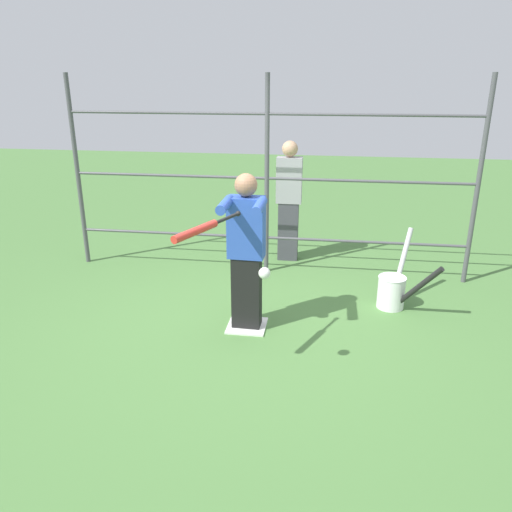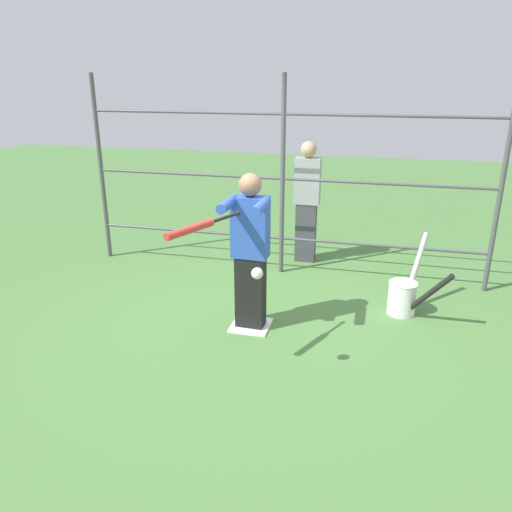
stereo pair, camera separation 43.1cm
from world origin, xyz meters
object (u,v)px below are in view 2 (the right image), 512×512
object	(u,v)px
baseball_bat_swinging	(196,227)
bat_bucket	(405,295)
batter	(250,248)
bystander_behind_fence	(307,201)
softball_in_flight	(257,273)

from	to	relation	value
baseball_bat_swinging	bat_bucket	bearing A→B (deg)	-137.98
batter	bat_bucket	size ratio (longest dim) A/B	1.81
batter	bystander_behind_fence	bearing A→B (deg)	-96.54
baseball_bat_swinging	softball_in_flight	size ratio (longest dim) A/B	8.29
softball_in_flight	bat_bucket	distance (m)	2.22
bat_bucket	bystander_behind_fence	world-z (taller)	bystander_behind_fence
batter	softball_in_flight	distance (m)	0.99
softball_in_flight	bat_bucket	size ratio (longest dim) A/B	0.11
softball_in_flight	batter	bearing A→B (deg)	-71.84
baseball_bat_swinging	bystander_behind_fence	distance (m)	3.09
softball_in_flight	bystander_behind_fence	bearing A→B (deg)	-88.88
batter	bat_bucket	bearing A→B (deg)	-155.18
baseball_bat_swinging	bat_bucket	distance (m)	2.65
bystander_behind_fence	softball_in_flight	bearing A→B (deg)	91.12
batter	bystander_behind_fence	size ratio (longest dim) A/B	0.97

